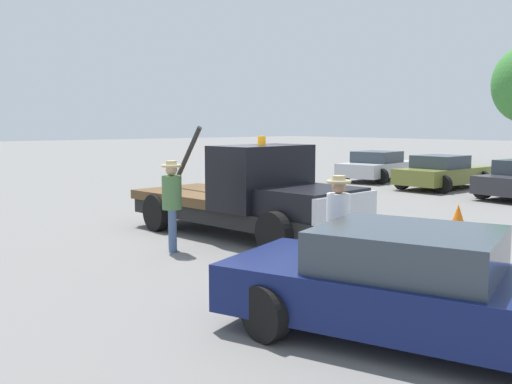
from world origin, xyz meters
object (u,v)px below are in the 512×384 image
(parked_car_silver, at_px, (379,166))
(parked_car_olive, at_px, (442,173))
(person_near_truck, at_px, (338,221))
(traffic_cone, at_px, (458,216))
(tow_truck, at_px, (253,197))
(person_at_hood, at_px, (172,198))
(foreground_car, at_px, (423,288))

(parked_car_silver, distance_m, parked_car_olive, 3.84)
(person_near_truck, distance_m, traffic_cone, 6.60)
(person_near_truck, bearing_deg, tow_truck, -148.87)
(person_near_truck, height_order, traffic_cone, person_near_truck)
(tow_truck, distance_m, parked_car_olive, 12.33)
(person_at_hood, height_order, parked_car_olive, person_at_hood)
(foreground_car, height_order, traffic_cone, foreground_car)
(person_at_hood, relative_size, parked_car_silver, 0.38)
(foreground_car, bearing_deg, parked_car_silver, 109.96)
(foreground_car, bearing_deg, traffic_cone, 98.38)
(traffic_cone, bearing_deg, tow_truck, -114.89)
(foreground_car, relative_size, parked_car_silver, 1.09)
(parked_car_olive, bearing_deg, person_near_truck, -154.93)
(tow_truck, bearing_deg, parked_car_silver, 110.80)
(foreground_car, xyz_separation_m, parked_car_olive, (-8.67, 14.61, -0.00))
(foreground_car, xyz_separation_m, person_at_hood, (-6.04, 0.38, 0.43))
(person_near_truck, distance_m, person_at_hood, 3.84)
(tow_truck, relative_size, parked_car_silver, 1.25)
(person_near_truck, relative_size, parked_car_silver, 0.37)
(traffic_cone, bearing_deg, parked_car_olive, 124.06)
(foreground_car, relative_size, traffic_cone, 9.49)
(person_at_hood, distance_m, parked_car_olive, 14.48)
(person_near_truck, relative_size, traffic_cone, 3.19)
(foreground_car, xyz_separation_m, parked_car_silver, (-12.41, 15.46, -0.00))
(foreground_car, height_order, parked_car_silver, same)
(parked_car_silver, relative_size, traffic_cone, 8.68)
(person_near_truck, bearing_deg, person_at_hood, -117.33)
(person_at_hood, bearing_deg, traffic_cone, -167.38)
(tow_truck, height_order, person_near_truck, tow_truck)
(parked_car_olive, distance_m, traffic_cone, 8.66)
(foreground_car, distance_m, traffic_cone, 8.38)
(parked_car_silver, xyz_separation_m, traffic_cone, (8.59, -8.02, -0.40))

